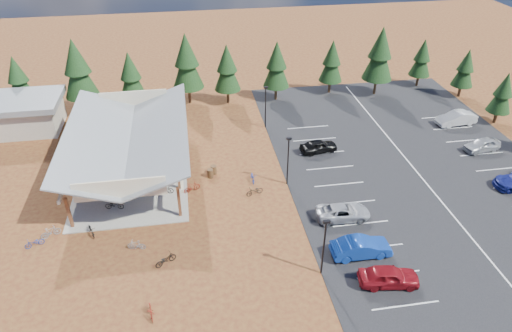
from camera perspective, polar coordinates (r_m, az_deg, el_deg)
name	(u,v)px	position (r m, az deg, el deg)	size (l,w,h in m)	color
ground	(239,201)	(42.50, -2.14, -4.36)	(140.00, 140.00, 0.00)	#552416
asphalt_lot	(412,166)	(50.01, 18.90, 0.00)	(27.00, 44.00, 0.04)	black
concrete_pad	(134,169)	(48.44, -15.04, -0.36)	(10.60, 18.60, 0.10)	gray
bike_pavilion	(128,137)	(46.55, -15.70, 3.52)	(11.65, 19.40, 4.97)	#582619
outbuilding	(14,114)	(60.26, -28.01, 5.74)	(11.00, 7.00, 3.90)	#ADA593
lamp_post_0	(324,244)	(33.96, 8.52, -9.59)	(0.50, 0.25, 5.14)	black
lamp_post_1	(288,158)	(43.18, 4.03, 1.03)	(0.50, 0.25, 5.14)	black
lamp_post_2	(266,104)	(53.51, 1.20, 7.74)	(0.50, 0.25, 5.14)	black
trash_bin_0	(210,173)	(45.62, -5.73, -0.91)	(0.60, 0.60, 0.90)	#483019
trash_bin_1	(214,170)	(46.13, -5.33, -0.47)	(0.60, 0.60, 0.90)	#483019
pine_0	(18,79)	(63.68, -27.62, 9.66)	(3.15, 3.15, 7.34)	#382314
pine_1	(77,69)	(59.92, -21.44, 11.24)	(4.08, 4.08, 9.51)	#382314
pine_2	(131,76)	(59.02, -15.39, 10.85)	(3.30, 3.30, 7.69)	#382314
pine_3	(187,62)	(59.36, -8.66, 12.78)	(3.98, 3.98, 9.27)	#382314
pine_4	(227,68)	(59.17, -3.65, 12.13)	(3.38, 3.38, 7.87)	#382314
pine_5	(277,65)	(60.05, 2.59, 12.53)	(3.41, 3.41, 7.95)	#382314
pine_6	(332,61)	(63.09, 9.45, 12.79)	(3.15, 3.15, 7.34)	#382314
pine_7	(380,54)	(63.54, 15.24, 13.38)	(3.98, 3.98, 9.28)	#382314
pine_8	(422,58)	(68.55, 20.04, 12.59)	(2.90, 2.90, 6.76)	#382314
pine_12	(503,93)	(61.42, 28.50, 8.03)	(2.73, 2.73, 6.37)	#382314
pine_13	(465,68)	(67.18, 24.72, 11.06)	(2.82, 2.82, 6.56)	#382314
bike_0	(114,205)	(43.01, -17.30, -4.67)	(0.59, 1.69, 0.89)	black
bike_1	(112,190)	(44.93, -17.51, -2.88)	(0.45, 1.59, 0.95)	gray
bike_2	(120,156)	(50.09, -16.59, 1.24)	(0.60, 1.73, 0.91)	#245391
bike_3	(114,131)	(55.25, -17.32, 4.25)	(0.45, 1.60, 0.96)	maroon
bike_4	(164,190)	(43.76, -11.38, -2.96)	(0.59, 1.69, 0.89)	black
bike_5	(165,180)	(45.00, -11.32, -1.70)	(0.50, 1.79, 1.07)	gray
bike_6	(144,155)	(49.58, -13.82, 1.38)	(0.63, 1.82, 0.96)	navy
bike_7	(151,131)	(54.03, -13.02, 4.29)	(0.46, 1.65, 0.99)	maroon
bike_8	(91,230)	(41.01, -19.89, -7.53)	(0.58, 1.65, 0.87)	black
bike_9	(51,232)	(41.98, -24.29, -7.53)	(0.46, 1.64, 0.99)	gray
bike_10	(34,243)	(41.59, -25.97, -8.62)	(0.53, 1.53, 0.81)	navy
bike_11	(151,311)	(33.45, -13.01, -17.25)	(0.45, 1.59, 0.96)	maroon
bike_12	(166,259)	(36.68, -11.23, -11.39)	(0.63, 1.81, 0.95)	black
bike_13	(136,245)	(38.46, -14.73, -9.52)	(0.42, 1.49, 0.90)	gray
bike_14	(253,177)	(44.84, -0.41, -1.41)	(0.59, 1.69, 0.89)	#1A349E
bike_15	(192,187)	(43.75, -8.01, -2.64)	(0.48, 1.71, 1.03)	maroon
bike_16	(255,191)	(42.95, -0.16, -3.14)	(0.59, 1.69, 0.89)	black
car_0	(389,276)	(35.69, 16.28, -13.09)	(1.79, 4.44, 1.51)	maroon
car_1	(361,247)	(37.39, 13.00, -9.89)	(1.67, 4.79, 1.58)	#113797
car_2	(343,212)	(40.74, 10.83, -5.67)	(2.20, 4.77, 1.33)	#999BA1
car_4	(319,146)	(49.87, 7.83, 2.50)	(1.64, 4.08, 1.39)	black
car_8	(482,145)	(55.37, 26.41, 2.39)	(1.65, 4.10, 1.40)	#9FA1A5
car_9	(456,118)	(59.98, 23.74, 5.48)	(1.69, 4.84, 1.60)	silver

